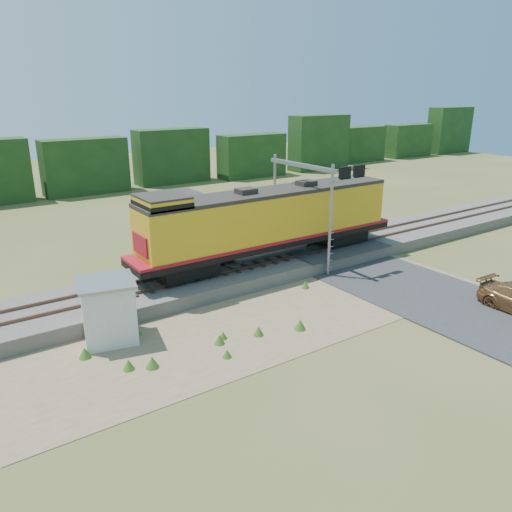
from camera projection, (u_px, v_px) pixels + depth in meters
ground at (305, 311)px, 25.98m from camera, size 140.00×140.00×0.00m
ballast at (243, 271)px, 30.54m from camera, size 70.00×5.00×0.80m
rails at (243, 264)px, 30.39m from camera, size 70.00×1.54×0.16m
dirt_shoulder at (269, 317)px, 25.29m from camera, size 26.00×8.00×0.03m
road at (386, 278)px, 30.30m from camera, size 7.00×66.00×0.86m
tree_line_north at (83, 165)px, 54.68m from camera, size 130.00×3.00×6.50m
weed_clumps at (249, 327)px, 24.18m from camera, size 15.00×6.20×0.56m
locomotive at (268, 221)px, 30.62m from camera, size 18.34×2.80×4.73m
shed at (108, 310)px, 22.55m from camera, size 2.94×2.94×2.91m
signal_gantry at (312, 187)px, 31.10m from camera, size 2.72×6.20×6.87m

